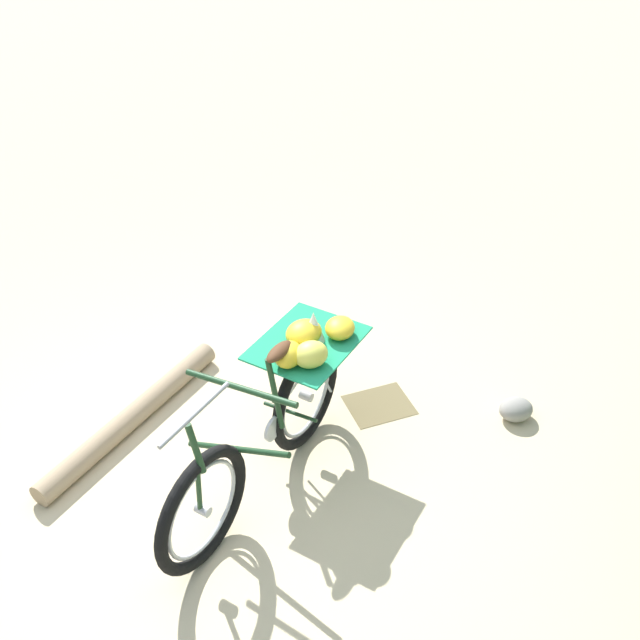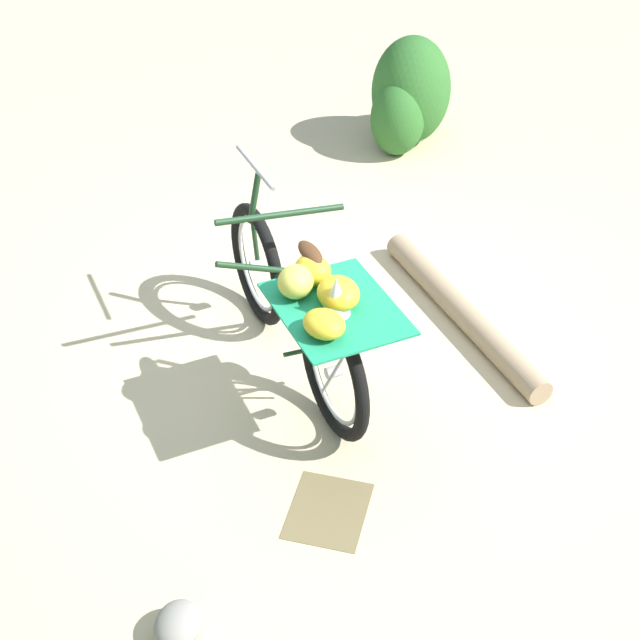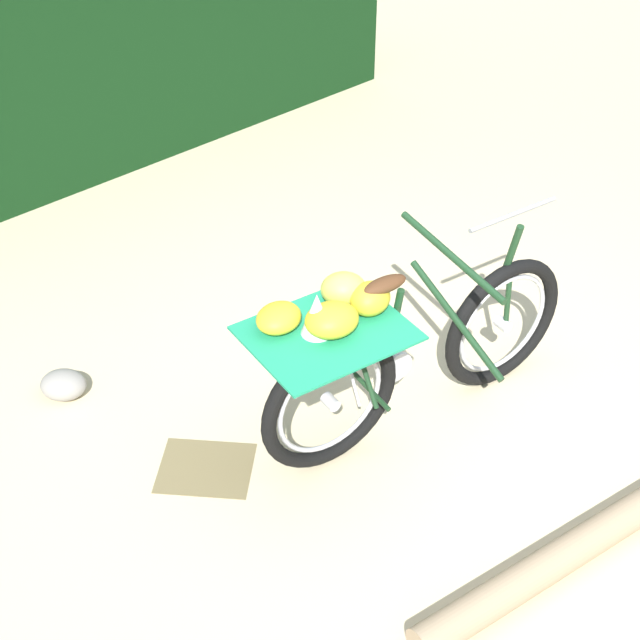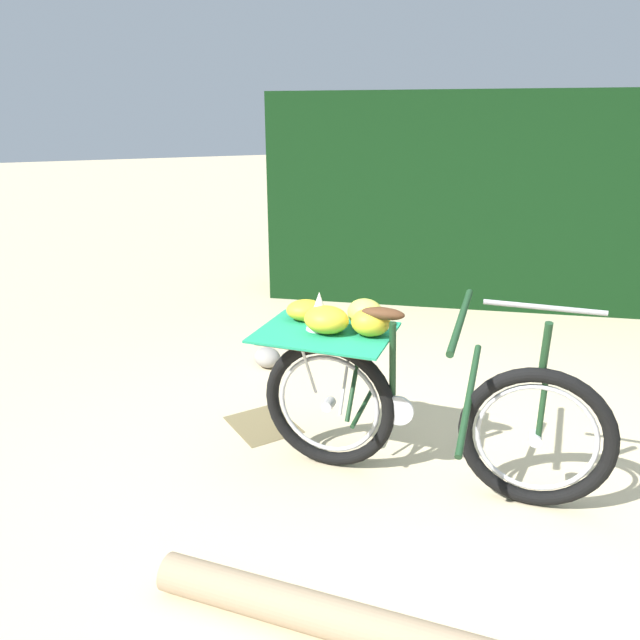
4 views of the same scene
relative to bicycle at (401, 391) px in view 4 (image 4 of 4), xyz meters
name	(u,v)px [view 4 (image 4 of 4)]	position (x,y,z in m)	size (l,w,h in m)	color
ground_plane	(417,505)	(0.25, -0.08, -0.50)	(60.00, 60.00, 0.00)	beige
foliage_hedge	(491,200)	(-2.15, 2.88, 0.54)	(4.50, 0.90, 2.09)	black
bicycle	(401,391)	(0.00, 0.00, 0.00)	(1.57, 1.35, 1.03)	black
fallen_log	(359,626)	(0.76, -0.78, -0.43)	(0.15, 0.15, 1.62)	#9E8466
path_stone	(267,357)	(-1.69, 0.07, -0.43)	(0.24, 0.20, 0.15)	gray
leaf_litter_patch	(263,424)	(-0.88, -0.37, -0.50)	(0.44, 0.36, 0.01)	olive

